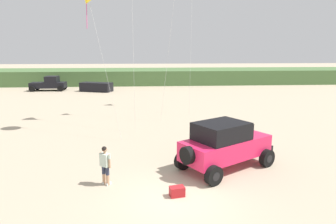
# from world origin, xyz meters

# --- Properties ---
(ground_plane) EXTENTS (220.00, 220.00, 0.00)m
(ground_plane) POSITION_xyz_m (0.00, 0.00, 0.00)
(ground_plane) COLOR tan
(dune_ridge) EXTENTS (90.00, 9.53, 2.27)m
(dune_ridge) POSITION_xyz_m (-4.98, 39.89, 1.14)
(dune_ridge) COLOR #4C703D
(dune_ridge) RESTS_ON ground_plane
(jeep) EXTENTS (4.97, 4.27, 2.26)m
(jeep) POSITION_xyz_m (2.52, 2.72, 1.20)
(jeep) COLOR #EA2151
(jeep) RESTS_ON ground_plane
(person_watching) EXTENTS (0.51, 0.46, 1.67)m
(person_watching) POSITION_xyz_m (-2.84, 1.33, 0.94)
(person_watching) COLOR tan
(person_watching) RESTS_ON ground_plane
(cooler_box) EXTENTS (0.62, 0.46, 0.38)m
(cooler_box) POSITION_xyz_m (0.02, 0.13, 0.19)
(cooler_box) COLOR #B21E23
(cooler_box) RESTS_ON ground_plane
(distant_pickup) EXTENTS (4.62, 2.42, 1.98)m
(distant_pickup) POSITION_xyz_m (-14.44, 31.26, 0.94)
(distant_pickup) COLOR black
(distant_pickup) RESTS_ON ground_plane
(distant_sedan) EXTENTS (4.53, 3.01, 1.20)m
(distant_sedan) POSITION_xyz_m (-7.88, 29.96, 0.60)
(distant_sedan) COLOR black
(distant_sedan) RESTS_ON ground_plane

